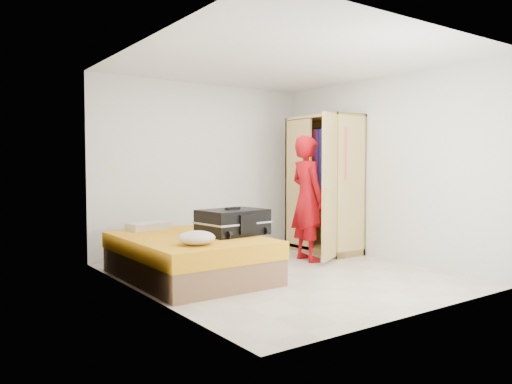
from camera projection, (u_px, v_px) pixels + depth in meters
room at (284, 169)px, 6.08m from camera, size 4.00×4.02×2.60m
bed at (189, 257)px, 5.93m from camera, size 1.42×2.02×0.50m
wardrobe at (324, 188)px, 7.62m from camera, size 1.11×1.46×2.10m
person at (307, 198)px, 7.01m from camera, size 0.50×0.69×1.76m
suitcase at (233, 222)px, 6.04m from camera, size 0.84×0.66×0.34m
round_cushion at (197, 238)px, 5.27m from camera, size 0.39×0.39×0.15m
pillow at (148, 226)px, 6.52m from camera, size 0.57×0.35×0.10m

